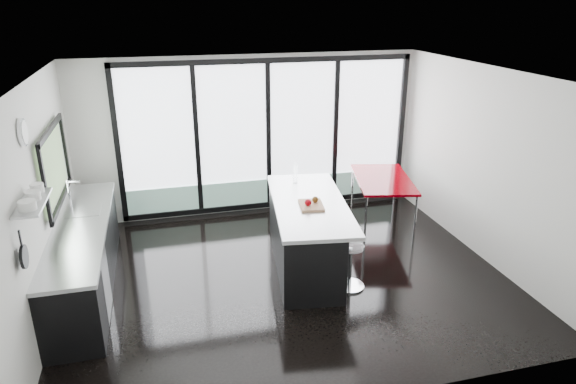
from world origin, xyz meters
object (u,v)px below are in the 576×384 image
object	(u,v)px
bar_stool_near	(350,266)
bar_stool_far	(326,229)
island	(304,233)
red_table	(381,201)

from	to	relation	value
bar_stool_near	bar_stool_far	xyz separation A→B (m)	(0.04, 1.15, 0.02)
island	red_table	xyz separation A→B (m)	(1.69, 1.04, -0.08)
bar_stool_near	red_table	world-z (taller)	red_table
island	bar_stool_far	bearing A→B (deg)	37.98
island	bar_stool_far	world-z (taller)	island
bar_stool_near	red_table	xyz separation A→B (m)	(1.27, 1.82, 0.10)
bar_stool_far	island	bearing A→B (deg)	-166.44
island	red_table	bearing A→B (deg)	31.55
island	red_table	world-z (taller)	island
bar_stool_far	red_table	size ratio (longest dim) A/B	0.43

